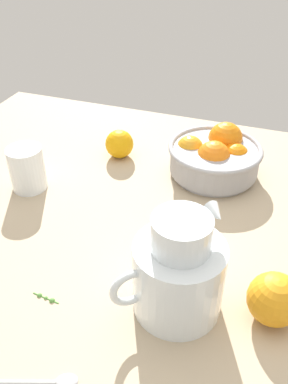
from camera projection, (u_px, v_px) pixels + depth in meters
ground_plane at (146, 218)px, 89.12cm from camera, size 127.04×96.38×3.00cm
fruit_bowl at (215, 156)px, 97.83cm from camera, size 22.09×22.09×11.18cm
juice_pitcher at (178, 277)px, 64.58cm from camera, size 15.93×15.52×18.93cm
juice_glass at (28, 169)px, 93.53cm from camera, size 7.94×7.94×10.19cm
loose_orange_2 at (119, 144)px, 105.14cm from camera, size 7.23×7.23×7.23cm
loose_orange_4 at (274, 299)px, 63.98cm from camera, size 8.59×8.59×8.59cm
spoon at (47, 381)px, 57.21cm from camera, size 13.32×5.87×1.00cm
herb_sprig_0 at (46, 297)px, 69.33cm from camera, size 5.16×1.21×0.99cm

